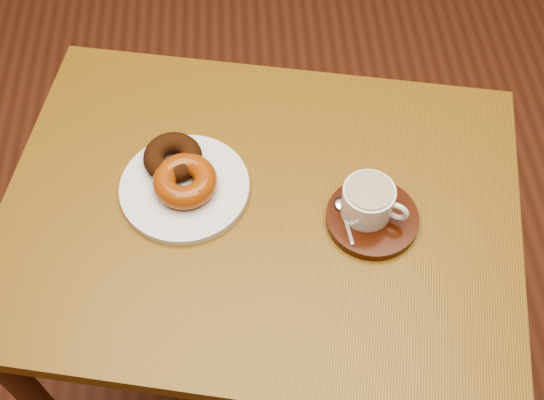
{
  "coord_description": "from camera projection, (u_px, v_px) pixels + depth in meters",
  "views": [
    {
      "loc": [
        -0.03,
        -0.82,
        1.7
      ],
      "look_at": [
        0.0,
        -0.23,
        0.8
      ],
      "focal_mm": 45.0,
      "sensor_mm": 36.0,
      "label": 1
    }
  ],
  "objects": [
    {
      "name": "donut_caramel",
      "position": [
        185.0,
        181.0,
        1.09
      ],
      "size": [
        0.15,
        0.15,
        0.04
      ],
      "rotation": [
        0.0,
        0.0,
        -0.6
      ],
      "color": "#91410F",
      "rests_on": "donut_plate"
    },
    {
      "name": "saucer",
      "position": [
        372.0,
        218.0,
        1.08
      ],
      "size": [
        0.2,
        0.2,
        0.02
      ],
      "primitive_type": "cylinder",
      "rotation": [
        0.0,
        0.0,
        -0.49
      ],
      "color": "#321106",
      "rests_on": "cafe_table"
    },
    {
      "name": "cafe_table",
      "position": [
        261.0,
        246.0,
        1.2
      ],
      "size": [
        0.94,
        0.78,
        0.78
      ],
      "rotation": [
        0.0,
        0.0,
        -0.2
      ],
      "color": "brown",
      "rests_on": "ground"
    },
    {
      "name": "teaspoon",
      "position": [
        342.0,
        208.0,
        1.08
      ],
      "size": [
        0.02,
        0.09,
        0.01
      ],
      "rotation": [
        0.0,
        0.0,
        0.14
      ],
      "color": "silver",
      "rests_on": "saucer"
    },
    {
      "name": "donut_plate",
      "position": [
        185.0,
        188.0,
        1.11
      ],
      "size": [
        0.29,
        0.29,
        0.01
      ],
      "primitive_type": "cylinder",
      "rotation": [
        0.0,
        0.0,
        -0.49
      ],
      "color": "silver",
      "rests_on": "cafe_table"
    },
    {
      "name": "coffee_cup",
      "position": [
        369.0,
        200.0,
        1.05
      ],
      "size": [
        0.1,
        0.08,
        0.06
      ],
      "rotation": [
        0.0,
        0.0,
        -0.52
      ],
      "color": "silver",
      "rests_on": "saucer"
    },
    {
      "name": "ground",
      "position": [
        266.0,
        293.0,
        1.88
      ],
      "size": [
        6.0,
        6.0,
        0.0
      ],
      "primitive_type": "plane",
      "color": "brown",
      "rests_on": "ground"
    },
    {
      "name": "donut_cinnamon",
      "position": [
        173.0,
        157.0,
        1.12
      ],
      "size": [
        0.12,
        0.12,
        0.04
      ],
      "primitive_type": "torus",
      "rotation": [
        0.0,
        0.0,
        -0.27
      ],
      "color": "black",
      "rests_on": "donut_plate"
    }
  ]
}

